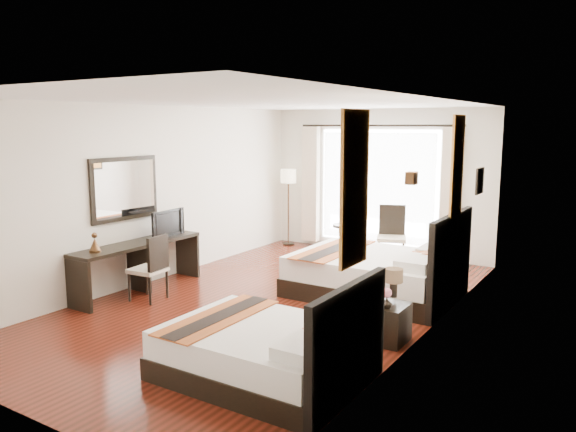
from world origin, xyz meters
The scene contains 29 objects.
floor centered at (0.00, 0.00, -0.01)m, with size 4.50×7.50×0.01m, color #361309.
ceiling centered at (0.00, 0.00, 2.79)m, with size 4.50×7.50×0.02m, color white.
wall_headboard centered at (2.25, 0.00, 1.40)m, with size 0.01×7.50×2.80m, color silver.
wall_desk centered at (-2.25, 0.00, 1.40)m, with size 0.01×7.50×2.80m, color silver.
wall_window centered at (0.00, 3.75, 1.40)m, with size 4.50×0.01×2.80m, color silver.
wall_entry centered at (0.00, -3.75, 1.40)m, with size 4.50×0.01×2.80m, color silver.
window_glass centered at (0.00, 3.73, 1.30)m, with size 2.40×0.02×2.20m, color white.
sheer_curtain centered at (0.00, 3.67, 1.30)m, with size 2.30×0.02×2.10m, color white.
drape_left centered at (-1.45, 3.63, 1.28)m, with size 0.35×0.14×2.35m, color beige.
drape_right centered at (1.45, 3.63, 1.28)m, with size 0.35×0.14×2.35m, color beige.
art_panel_near centered at (2.23, -2.00, 1.95)m, with size 0.03×0.50×1.35m, color #973216.
art_panel_far centered at (2.23, 1.13, 1.95)m, with size 0.03×0.50×1.35m, color #973216.
wall_sconce centered at (2.19, -0.48, 1.92)m, with size 0.10×0.14×0.14m, color #442C18.
mirror_frame centered at (-2.22, -0.61, 1.55)m, with size 0.04×1.25×0.95m, color black.
mirror_glass centered at (-2.19, -0.61, 1.55)m, with size 0.01×1.12×0.82m, color white.
bed_near centered at (1.33, -2.00, 0.29)m, with size 1.95×1.52×1.09m.
bed_far centered at (1.15, 1.13, 0.34)m, with size 2.31×1.80×1.31m.
nightstand centered at (1.99, -0.48, 0.22)m, with size 0.38×0.47×0.45m, color black.
table_lamp centered at (1.96, -0.33, 0.73)m, with size 0.21×0.21×0.34m.
vase centered at (2.00, -0.63, 0.56)m, with size 0.12×0.12×0.13m, color black.
console_desk centered at (-1.99, -0.61, 0.38)m, with size 0.50×2.20×0.76m, color black.
television centered at (-1.97, -0.06, 0.97)m, with size 0.74×0.10×0.43m, color black.
bronze_figurine centered at (-1.99, -1.38, 0.88)m, with size 0.16×0.16×0.24m, color #442C18, non-canonical shape.
desk_chair centered at (-1.54, -0.83, 0.29)m, with size 0.48×0.48×0.95m.
floor_lamp centered at (-1.88, 3.45, 1.34)m, with size 0.32×0.32×1.59m.
side_table centered at (-0.35, 3.11, 0.31)m, with size 0.54×0.54×0.63m, color black.
fruit_bowl centered at (-0.35, 3.11, 0.65)m, with size 0.21×0.21×0.05m, color #412317.
window_chair centered at (0.63, 2.92, 0.33)m, with size 0.64×0.64×1.08m.
jute_rug centered at (-0.07, 2.35, 0.01)m, with size 1.21×0.83×0.01m, color tan.
Camera 1 is at (4.31, -6.35, 2.49)m, focal length 35.00 mm.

